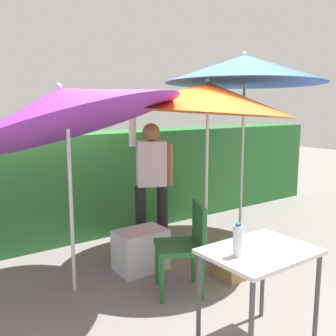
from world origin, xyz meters
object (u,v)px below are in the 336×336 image
at_px(folding_table, 259,262).
at_px(bottle_water, 238,241).
at_px(person_vendor, 151,176).
at_px(crate_cardboard, 234,263).
at_px(umbrella_orange, 245,69).
at_px(umbrella_yellow, 207,98).
at_px(umbrella_rainbow, 63,108).
at_px(chair_plastic, 186,242).
at_px(cooler_box, 141,250).

relative_size(folding_table, bottle_water, 3.33).
distance_m(person_vendor, crate_cardboard, 1.47).
xyz_separation_m(umbrella_orange, umbrella_yellow, (-0.79, -0.18, -0.37)).
xyz_separation_m(umbrella_rainbow, umbrella_yellow, (1.71, -0.02, 0.11)).
bearing_deg(umbrella_yellow, chair_plastic, -142.12).
xyz_separation_m(umbrella_rainbow, folding_table, (0.84, -1.62, -1.12)).
distance_m(umbrella_yellow, bottle_water, 2.18).
relative_size(umbrella_rainbow, cooler_box, 4.35).
height_order(chair_plastic, folding_table, chair_plastic).
height_order(umbrella_orange, folding_table, umbrella_orange).
relative_size(umbrella_orange, bottle_water, 10.44).
relative_size(person_vendor, cooler_box, 3.38).
height_order(cooler_box, crate_cardboard, cooler_box).
height_order(umbrella_orange, person_vendor, umbrella_orange).
height_order(umbrella_orange, chair_plastic, umbrella_orange).
relative_size(chair_plastic, crate_cardboard, 2.16).
bearing_deg(folding_table, crate_cardboard, 52.57).
height_order(umbrella_rainbow, crate_cardboard, umbrella_rainbow).
xyz_separation_m(person_vendor, chair_plastic, (-0.37, -1.18, -0.42)).
bearing_deg(chair_plastic, cooler_box, 97.21).
xyz_separation_m(chair_plastic, folding_table, (-0.10, -1.00, 0.17)).
distance_m(cooler_box, folding_table, 1.75).
relative_size(cooler_box, folding_table, 0.69).
bearing_deg(umbrella_orange, chair_plastic, -153.41).
distance_m(umbrella_orange, crate_cardboard, 2.46).
relative_size(chair_plastic, folding_table, 1.11).
height_order(umbrella_orange, bottle_water, umbrella_orange).
bearing_deg(folding_table, bottle_water, 176.88).
height_order(umbrella_rainbow, chair_plastic, umbrella_rainbow).
bearing_deg(umbrella_yellow, umbrella_orange, 12.93).
relative_size(chair_plastic, bottle_water, 3.71).
bearing_deg(umbrella_rainbow, person_vendor, 23.08).
relative_size(person_vendor, crate_cardboard, 4.56).
bearing_deg(umbrella_orange, person_vendor, 161.59).
bearing_deg(person_vendor, folding_table, -102.18).
xyz_separation_m(umbrella_yellow, person_vendor, (-0.40, 0.58, -0.97)).
distance_m(crate_cardboard, folding_table, 1.33).
xyz_separation_m(umbrella_orange, crate_cardboard, (-0.92, -0.81, -2.13)).
bearing_deg(bottle_water, umbrella_rainbow, 110.93).
height_order(umbrella_orange, umbrella_yellow, umbrella_orange).
height_order(umbrella_rainbow, umbrella_yellow, umbrella_rainbow).
xyz_separation_m(chair_plastic, cooler_box, (-0.09, 0.70, -0.28)).
height_order(cooler_box, folding_table, folding_table).
bearing_deg(umbrella_rainbow, chair_plastic, -33.78).
bearing_deg(person_vendor, umbrella_yellow, -55.35).
xyz_separation_m(umbrella_rainbow, person_vendor, (1.31, 0.56, -0.86)).
xyz_separation_m(person_vendor, bottle_water, (-0.69, -2.17, -0.05)).
height_order(umbrella_orange, cooler_box, umbrella_orange).
distance_m(person_vendor, chair_plastic, 1.31).
bearing_deg(crate_cardboard, bottle_water, -135.22).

